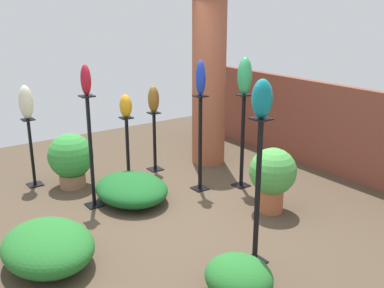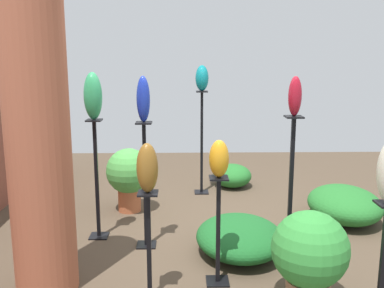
{
  "view_description": "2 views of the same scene",
  "coord_description": "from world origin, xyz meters",
  "px_view_note": "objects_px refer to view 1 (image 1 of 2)",
  "views": [
    {
      "loc": [
        4.19,
        -2.67,
        2.43
      ],
      "look_at": [
        -0.01,
        0.31,
        0.84
      ],
      "focal_mm": 42.0,
      "sensor_mm": 36.0,
      "label": 1
    },
    {
      "loc": [
        -4.84,
        0.37,
        1.99
      ],
      "look_at": [
        0.04,
        0.26,
        0.99
      ],
      "focal_mm": 42.0,
      "sensor_mm": 36.0,
      "label": 2
    }
  ],
  "objects_px": {
    "art_vase_teal": "(262,99)",
    "art_vase_ruby": "(86,80)",
    "brick_pillar": "(209,79)",
    "pedestal_bronze": "(155,144)",
    "pedestal_ruby": "(91,157)",
    "pedestal_cobalt": "(200,147)",
    "pedestal_ivory": "(32,156)",
    "pedestal_teal": "(257,199)",
    "art_vase_amber": "(126,106)",
    "pedestal_amber": "(128,154)",
    "potted_plant_walkway_edge": "(71,158)",
    "art_vase_ivory": "(26,102)",
    "pedestal_jade": "(242,145)",
    "art_vase_bronze": "(153,99)",
    "art_vase_cobalt": "(201,78)",
    "potted_plant_mid_left": "(273,175)",
    "art_vase_jade": "(245,76)"
  },
  "relations": [
    {
      "from": "art_vase_amber",
      "to": "art_vase_jade",
      "type": "bearing_deg",
      "value": 50.13
    },
    {
      "from": "pedestal_amber",
      "to": "pedestal_ruby",
      "type": "relative_size",
      "value": 0.68
    },
    {
      "from": "pedestal_ivory",
      "to": "pedestal_teal",
      "type": "relative_size",
      "value": 0.66
    },
    {
      "from": "pedestal_ivory",
      "to": "pedestal_amber",
      "type": "distance_m",
      "value": 1.32
    },
    {
      "from": "pedestal_ruby",
      "to": "art_vase_teal",
      "type": "bearing_deg",
      "value": 19.42
    },
    {
      "from": "pedestal_ruby",
      "to": "pedestal_amber",
      "type": "bearing_deg",
      "value": 121.15
    },
    {
      "from": "pedestal_bronze",
      "to": "art_vase_ruby",
      "type": "relative_size",
      "value": 2.48
    },
    {
      "from": "art_vase_ivory",
      "to": "art_vase_teal",
      "type": "relative_size",
      "value": 1.3
    },
    {
      "from": "pedestal_jade",
      "to": "art_vase_cobalt",
      "type": "xyz_separation_m",
      "value": [
        -0.24,
        -0.54,
        0.94
      ]
    },
    {
      "from": "brick_pillar",
      "to": "pedestal_teal",
      "type": "distance_m",
      "value": 3.07
    },
    {
      "from": "pedestal_cobalt",
      "to": "art_vase_amber",
      "type": "xyz_separation_m",
      "value": [
        -0.78,
        -0.69,
        0.52
      ]
    },
    {
      "from": "brick_pillar",
      "to": "art_vase_ivory",
      "type": "height_order",
      "value": "brick_pillar"
    },
    {
      "from": "pedestal_ivory",
      "to": "art_vase_amber",
      "type": "bearing_deg",
      "value": 58.74
    },
    {
      "from": "pedestal_ivory",
      "to": "pedestal_cobalt",
      "type": "relative_size",
      "value": 0.73
    },
    {
      "from": "art_vase_teal",
      "to": "art_vase_ruby",
      "type": "bearing_deg",
      "value": -160.58
    },
    {
      "from": "brick_pillar",
      "to": "pedestal_bronze",
      "type": "xyz_separation_m",
      "value": [
        -0.18,
        -0.89,
        -0.93
      ]
    },
    {
      "from": "art_vase_teal",
      "to": "art_vase_cobalt",
      "type": "bearing_deg",
      "value": 159.98
    },
    {
      "from": "pedestal_amber",
      "to": "art_vase_amber",
      "type": "distance_m",
      "value": 0.69
    },
    {
      "from": "pedestal_cobalt",
      "to": "art_vase_bronze",
      "type": "distance_m",
      "value": 1.14
    },
    {
      "from": "pedestal_ruby",
      "to": "art_vase_amber",
      "type": "distance_m",
      "value": 0.96
    },
    {
      "from": "pedestal_bronze",
      "to": "pedestal_ruby",
      "type": "distance_m",
      "value": 1.49
    },
    {
      "from": "art_vase_ivory",
      "to": "art_vase_ruby",
      "type": "bearing_deg",
      "value": 19.91
    },
    {
      "from": "pedestal_teal",
      "to": "art_vase_ruby",
      "type": "relative_size",
      "value": 4.01
    },
    {
      "from": "pedestal_ruby",
      "to": "art_vase_cobalt",
      "type": "bearing_deg",
      "value": 76.26
    },
    {
      "from": "brick_pillar",
      "to": "pedestal_ruby",
      "type": "relative_size",
      "value": 1.89
    },
    {
      "from": "pedestal_jade",
      "to": "potted_plant_walkway_edge",
      "type": "bearing_deg",
      "value": -124.87
    },
    {
      "from": "pedestal_jade",
      "to": "art_vase_bronze",
      "type": "relative_size",
      "value": 3.28
    },
    {
      "from": "art_vase_jade",
      "to": "art_vase_ruby",
      "type": "bearing_deg",
      "value": -106.79
    },
    {
      "from": "brick_pillar",
      "to": "art_vase_teal",
      "type": "distance_m",
      "value": 3.02
    },
    {
      "from": "pedestal_amber",
      "to": "potted_plant_mid_left",
      "type": "height_order",
      "value": "pedestal_amber"
    },
    {
      "from": "art_vase_ivory",
      "to": "pedestal_cobalt",
      "type": "bearing_deg",
      "value": 51.09
    },
    {
      "from": "art_vase_amber",
      "to": "art_vase_teal",
      "type": "height_order",
      "value": "art_vase_teal"
    },
    {
      "from": "pedestal_bronze",
      "to": "pedestal_ruby",
      "type": "relative_size",
      "value": 0.64
    },
    {
      "from": "pedestal_bronze",
      "to": "art_vase_amber",
      "type": "xyz_separation_m",
      "value": [
        0.23,
        -0.58,
        0.71
      ]
    },
    {
      "from": "pedestal_amber",
      "to": "art_vase_cobalt",
      "type": "xyz_separation_m",
      "value": [
        0.78,
        0.69,
        1.1
      ]
    },
    {
      "from": "art_vase_ruby",
      "to": "potted_plant_walkway_edge",
      "type": "distance_m",
      "value": 1.4
    },
    {
      "from": "pedestal_ivory",
      "to": "potted_plant_walkway_edge",
      "type": "relative_size",
      "value": 1.26
    },
    {
      "from": "potted_plant_walkway_edge",
      "to": "art_vase_ruby",
      "type": "bearing_deg",
      "value": -1.09
    },
    {
      "from": "pedestal_ruby",
      "to": "potted_plant_mid_left",
      "type": "distance_m",
      "value": 2.22
    },
    {
      "from": "pedestal_cobalt",
      "to": "pedestal_ruby",
      "type": "bearing_deg",
      "value": -103.74
    },
    {
      "from": "pedestal_ruby",
      "to": "art_vase_cobalt",
      "type": "relative_size",
      "value": 3.1
    },
    {
      "from": "pedestal_bronze",
      "to": "pedestal_cobalt",
      "type": "bearing_deg",
      "value": 6.1
    },
    {
      "from": "pedestal_ruby",
      "to": "art_vase_teal",
      "type": "distance_m",
      "value": 2.48
    },
    {
      "from": "pedestal_amber",
      "to": "potted_plant_walkway_edge",
      "type": "relative_size",
      "value": 1.26
    },
    {
      "from": "art_vase_amber",
      "to": "pedestal_cobalt",
      "type": "bearing_deg",
      "value": 41.35
    },
    {
      "from": "pedestal_bronze",
      "to": "art_vase_jade",
      "type": "height_order",
      "value": "art_vase_jade"
    },
    {
      "from": "pedestal_ivory",
      "to": "potted_plant_mid_left",
      "type": "height_order",
      "value": "pedestal_ivory"
    },
    {
      "from": "pedestal_amber",
      "to": "art_vase_teal",
      "type": "relative_size",
      "value": 2.73
    },
    {
      "from": "pedestal_cobalt",
      "to": "potted_plant_walkway_edge",
      "type": "relative_size",
      "value": 1.71
    },
    {
      "from": "art_vase_ivory",
      "to": "brick_pillar",
      "type": "bearing_deg",
      "value": 76.35
    }
  ]
}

